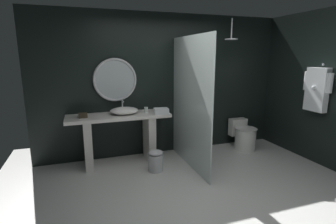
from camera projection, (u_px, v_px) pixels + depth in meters
ground_plane at (211, 198)px, 3.43m from camera, size 5.76×5.76×0.00m
back_wall_panel at (166, 85)px, 4.91m from camera, size 4.80×0.10×2.60m
side_wall_right at (311, 87)px, 4.60m from camera, size 0.10×2.47×2.60m
vanity_counter at (119, 132)px, 4.45m from camera, size 1.72×0.55×0.87m
vessel_sink at (124, 111)px, 4.41m from camera, size 0.48×0.39×0.21m
tumbler_cup at (146, 110)px, 4.53m from camera, size 0.07×0.07×0.09m
tissue_box at (83, 115)px, 4.15m from camera, size 0.13×0.10×0.08m
round_wall_mirror at (115, 80)px, 4.50m from camera, size 0.75×0.04×0.75m
shower_glass_panel at (190, 103)px, 4.25m from camera, size 0.02×1.54×2.16m
rain_shower_head at (231, 38)px, 4.72m from camera, size 0.24×0.24×0.37m
hanging_bathrobe at (317, 88)px, 4.33m from camera, size 0.20×0.53×0.80m
toilet at (244, 136)px, 5.23m from camera, size 0.43×0.60×0.57m
waste_bin at (156, 160)px, 4.21m from camera, size 0.24×0.24×0.35m
folded_hand_towel at (161, 111)px, 4.43m from camera, size 0.26×0.22×0.09m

